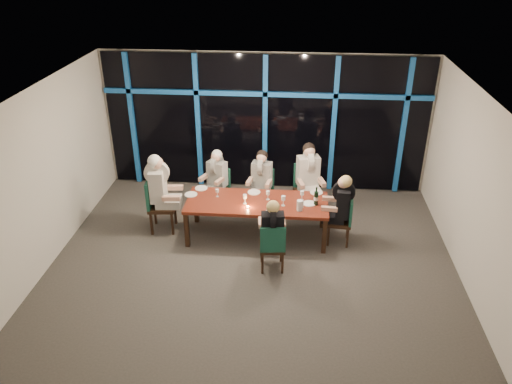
# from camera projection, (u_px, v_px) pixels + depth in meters

# --- Properties ---
(room) EXTENTS (7.04, 7.00, 3.02)m
(room) POSITION_uv_depth(u_px,v_px,m) (253.00, 155.00, 7.85)
(room) COLOR #504B46
(room) RESTS_ON ground
(window_wall) EXTENTS (6.86, 0.43, 2.94)m
(window_wall) POSITION_uv_depth(u_px,v_px,m) (266.00, 121.00, 10.66)
(window_wall) COLOR black
(window_wall) RESTS_ON ground
(dining_table) EXTENTS (2.60, 1.00, 0.75)m
(dining_table) POSITION_uv_depth(u_px,v_px,m) (257.00, 205.00, 9.18)
(dining_table) COLOR maroon
(dining_table) RESTS_ON ground
(chair_far_left) EXTENTS (0.55, 0.55, 0.90)m
(chair_far_left) POSITION_uv_depth(u_px,v_px,m) (219.00, 187.00, 10.22)
(chair_far_left) COLOR black
(chair_far_left) RESTS_ON ground
(chair_far_mid) EXTENTS (0.50, 0.50, 0.93)m
(chair_far_mid) POSITION_uv_depth(u_px,v_px,m) (262.00, 188.00, 10.12)
(chair_far_mid) COLOR black
(chair_far_mid) RESTS_ON ground
(chair_far_right) EXTENTS (0.59, 0.59, 1.04)m
(chair_far_right) POSITION_uv_depth(u_px,v_px,m) (306.00, 186.00, 10.09)
(chair_far_right) COLOR black
(chair_far_right) RESTS_ON ground
(chair_end_left) EXTENTS (0.53, 0.53, 1.07)m
(chair_end_left) POSITION_uv_depth(u_px,v_px,m) (157.00, 202.00, 9.45)
(chair_end_left) COLOR black
(chair_end_left) RESTS_ON ground
(chair_end_right) EXTENTS (0.47, 0.47, 0.93)m
(chair_end_right) POSITION_uv_depth(u_px,v_px,m) (344.00, 218.00, 9.07)
(chair_end_right) COLOR black
(chair_end_right) RESTS_ON ground
(chair_near_mid) EXTENTS (0.47, 0.47, 0.91)m
(chair_near_mid) POSITION_uv_depth(u_px,v_px,m) (272.00, 245.00, 8.30)
(chair_near_mid) COLOR black
(chair_near_mid) RESTS_ON ground
(diner_far_left) EXTENTS (0.56, 0.62, 0.88)m
(diner_far_left) POSITION_uv_depth(u_px,v_px,m) (216.00, 172.00, 10.00)
(diner_far_left) COLOR black
(diner_far_left) RESTS_ON ground
(diner_far_mid) EXTENTS (0.50, 0.62, 0.91)m
(diner_far_mid) POSITION_uv_depth(u_px,v_px,m) (261.00, 173.00, 9.88)
(diner_far_mid) COLOR black
(diner_far_mid) RESTS_ON ground
(diner_far_right) EXTENTS (0.60, 0.70, 1.01)m
(diner_far_right) POSITION_uv_depth(u_px,v_px,m) (309.00, 169.00, 9.83)
(diner_far_right) COLOR beige
(diner_far_right) RESTS_ON ground
(diner_end_left) EXTENTS (0.68, 0.55, 1.04)m
(diner_end_left) POSITION_uv_depth(u_px,v_px,m) (160.00, 182.00, 9.26)
(diner_end_left) COLOR beige
(diner_end_left) RESTS_ON ground
(diner_end_right) EXTENTS (0.60, 0.48, 0.91)m
(diner_end_right) POSITION_uv_depth(u_px,v_px,m) (341.00, 200.00, 8.91)
(diner_end_right) COLOR black
(diner_end_right) RESTS_ON ground
(diner_near_mid) EXTENTS (0.48, 0.59, 0.89)m
(diner_near_mid) POSITION_uv_depth(u_px,v_px,m) (273.00, 224.00, 8.20)
(diner_near_mid) COLOR black
(diner_near_mid) RESTS_ON ground
(plate_far_left) EXTENTS (0.24, 0.24, 0.01)m
(plate_far_left) POSITION_uv_depth(u_px,v_px,m) (201.00, 188.00, 9.60)
(plate_far_left) COLOR white
(plate_far_left) RESTS_ON dining_table
(plate_far_mid) EXTENTS (0.24, 0.24, 0.01)m
(plate_far_mid) POSITION_uv_depth(u_px,v_px,m) (254.00, 192.00, 9.46)
(plate_far_mid) COLOR white
(plate_far_mid) RESTS_ON dining_table
(plate_far_right) EXTENTS (0.24, 0.24, 0.01)m
(plate_far_right) POSITION_uv_depth(u_px,v_px,m) (316.00, 193.00, 9.44)
(plate_far_right) COLOR white
(plate_far_right) RESTS_ON dining_table
(plate_end_left) EXTENTS (0.24, 0.24, 0.01)m
(plate_end_left) POSITION_uv_depth(u_px,v_px,m) (191.00, 194.00, 9.38)
(plate_end_left) COLOR white
(plate_end_left) RESTS_ON dining_table
(plate_end_right) EXTENTS (0.24, 0.24, 0.01)m
(plate_end_right) POSITION_uv_depth(u_px,v_px,m) (309.00, 204.00, 9.06)
(plate_end_right) COLOR white
(plate_end_right) RESTS_ON dining_table
(plate_near_mid) EXTENTS (0.24, 0.24, 0.01)m
(plate_near_mid) POSITION_uv_depth(u_px,v_px,m) (271.00, 213.00, 8.76)
(plate_near_mid) COLOR white
(plate_near_mid) RESTS_ON dining_table
(wine_bottle) EXTENTS (0.08, 0.08, 0.35)m
(wine_bottle) POSITION_uv_depth(u_px,v_px,m) (316.00, 198.00, 8.97)
(wine_bottle) COLOR black
(wine_bottle) RESTS_ON dining_table
(water_pitcher) EXTENTS (0.12, 0.11, 0.19)m
(water_pitcher) POSITION_uv_depth(u_px,v_px,m) (300.00, 205.00, 8.81)
(water_pitcher) COLOR white
(water_pitcher) RESTS_ON dining_table
(tea_light) EXTENTS (0.05, 0.05, 0.03)m
(tea_light) POSITION_uv_depth(u_px,v_px,m) (248.00, 207.00, 8.94)
(tea_light) COLOR #FF9F4C
(tea_light) RESTS_ON dining_table
(wine_glass_a) EXTENTS (0.07, 0.07, 0.19)m
(wine_glass_a) POSITION_uv_depth(u_px,v_px,m) (245.00, 197.00, 9.01)
(wine_glass_a) COLOR silver
(wine_glass_a) RESTS_ON dining_table
(wine_glass_b) EXTENTS (0.07, 0.07, 0.17)m
(wine_glass_b) POSITION_uv_depth(u_px,v_px,m) (268.00, 193.00, 9.16)
(wine_glass_b) COLOR silver
(wine_glass_b) RESTS_ON dining_table
(wine_glass_c) EXTENTS (0.08, 0.08, 0.20)m
(wine_glass_c) POSITION_uv_depth(u_px,v_px,m) (283.00, 199.00, 8.94)
(wine_glass_c) COLOR white
(wine_glass_c) RESTS_ON dining_table
(wine_glass_d) EXTENTS (0.06, 0.06, 0.16)m
(wine_glass_d) POSITION_uv_depth(u_px,v_px,m) (217.00, 191.00, 9.26)
(wine_glass_d) COLOR silver
(wine_glass_d) RESTS_ON dining_table
(wine_glass_e) EXTENTS (0.07, 0.07, 0.18)m
(wine_glass_e) POSITION_uv_depth(u_px,v_px,m) (302.00, 194.00, 9.13)
(wine_glass_e) COLOR silver
(wine_glass_e) RESTS_ON dining_table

